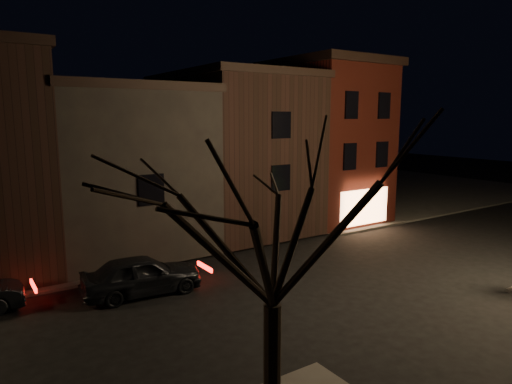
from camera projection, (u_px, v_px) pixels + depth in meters
ground at (328, 280)px, 19.70m from camera, size 120.00×120.00×0.00m
sidewalk_far_right at (340, 184)px, 47.05m from camera, size 30.00×30.00×0.12m
corner_building at (322, 140)px, 30.98m from camera, size 6.50×8.50×10.50m
row_building_a at (232, 151)px, 28.35m from camera, size 7.30×10.30×9.40m
row_building_b at (116, 166)px, 24.47m from camera, size 7.80×10.30×8.40m
bare_tree_left at (273, 197)px, 8.69m from camera, size 5.60×5.60×7.50m
parked_car_a at (142, 275)px, 17.97m from camera, size 4.79×2.27×1.58m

